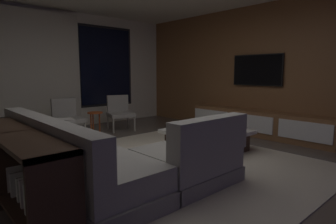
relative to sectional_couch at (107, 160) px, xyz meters
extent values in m
plane|color=#564C44|center=(0.87, 0.11, -0.29)|extent=(9.20, 9.20, 0.00)
cube|color=silver|center=(0.87, 3.77, 1.06)|extent=(6.60, 0.12, 2.70)
cube|color=black|center=(2.17, 3.70, 1.16)|extent=(1.52, 0.02, 2.02)
cube|color=black|center=(2.17, 3.69, 1.16)|extent=(1.40, 0.03, 1.90)
cube|color=beige|center=(0.32, 3.59, 1.01)|extent=(2.10, 0.12, 2.60)
cube|color=brown|center=(3.93, 0.11, 1.06)|extent=(0.12, 7.80, 2.70)
cube|color=beige|center=(1.22, 0.01, -0.28)|extent=(3.20, 3.80, 0.01)
cube|color=gray|center=(-0.24, 0.23, -0.20)|extent=(0.90, 2.50, 0.18)
cube|color=#9E9991|center=(-0.24, 0.23, 0.01)|extent=(0.86, 2.42, 0.24)
cube|color=#9E9991|center=(-0.59, 0.23, 0.33)|extent=(0.20, 2.50, 0.40)
cube|color=#9E9991|center=(-0.24, 1.38, 0.22)|extent=(0.90, 0.20, 0.18)
cube|color=gray|center=(0.74, -0.57, -0.20)|extent=(1.10, 0.90, 0.18)
cube|color=#9E9991|center=(0.74, -0.57, 0.01)|extent=(1.07, 0.86, 0.24)
cube|color=#9E9991|center=(0.74, -0.92, 0.33)|extent=(1.10, 0.20, 0.40)
cube|color=beige|center=(-0.47, 0.78, 0.29)|extent=(0.10, 0.36, 0.36)
cube|color=#B2A893|center=(-0.47, -0.07, 0.29)|extent=(0.10, 0.36, 0.36)
cube|color=#352217|center=(1.97, 0.14, -0.14)|extent=(1.00, 1.00, 0.30)
cube|color=white|center=(1.97, 0.14, 0.04)|extent=(1.16, 1.16, 0.06)
cube|color=#B74A57|center=(1.87, 0.23, 0.08)|extent=(0.23, 0.16, 0.03)
cube|color=slate|center=(1.86, 0.24, 0.11)|extent=(0.28, 0.16, 0.02)
cylinder|color=#B2ADA0|center=(2.02, 2.26, -0.11)|extent=(0.04, 0.04, 0.36)
cylinder|color=#B2ADA0|center=(1.56, 2.40, -0.11)|extent=(0.04, 0.04, 0.36)
cylinder|color=#B2ADA0|center=(2.16, 2.74, -0.11)|extent=(0.04, 0.04, 0.36)
cylinder|color=#B2ADA0|center=(1.70, 2.88, -0.11)|extent=(0.04, 0.04, 0.36)
cube|color=#9E9991|center=(1.86, 2.57, 0.07)|extent=(0.68, 0.69, 0.08)
cube|color=#9E9991|center=(1.93, 2.80, 0.30)|extent=(0.49, 0.22, 0.38)
cylinder|color=#B2ADA0|center=(0.88, 2.35, -0.11)|extent=(0.04, 0.04, 0.36)
cylinder|color=#B2ADA0|center=(0.40, 2.38, -0.11)|extent=(0.04, 0.04, 0.36)
cylinder|color=#B2ADA0|center=(0.92, 2.85, -0.11)|extent=(0.04, 0.04, 0.36)
cylinder|color=#B2ADA0|center=(0.44, 2.88, -0.11)|extent=(0.04, 0.04, 0.36)
cube|color=#9E9991|center=(0.66, 2.62, 0.07)|extent=(0.58, 0.60, 0.08)
cube|color=#9E9991|center=(0.68, 2.85, 0.30)|extent=(0.49, 0.12, 0.38)
cylinder|color=#BF4C1E|center=(1.17, 2.66, -0.06)|extent=(0.03, 0.03, 0.46)
cylinder|color=#BF4C1E|center=(1.37, 2.66, -0.06)|extent=(0.03, 0.03, 0.46)
cylinder|color=#BF4C1E|center=(1.27, 2.76, -0.06)|extent=(0.03, 0.03, 0.46)
cylinder|color=#BF4C1E|center=(1.27, 2.66, 0.16)|extent=(0.32, 0.32, 0.02)
cube|color=brown|center=(3.65, 0.21, -0.03)|extent=(0.44, 3.10, 0.52)
cube|color=white|center=(3.41, -0.84, 0.00)|extent=(0.02, 0.93, 0.33)
cube|color=white|center=(3.41, 0.21, 0.00)|extent=(0.02, 0.93, 0.33)
cube|color=white|center=(3.41, 1.25, 0.00)|extent=(0.02, 0.93, 0.33)
cube|color=#352214|center=(3.60, -0.65, -0.17)|extent=(0.33, 0.68, 0.19)
cube|color=#9393AE|center=(3.60, -0.91, -0.19)|extent=(0.03, 0.04, 0.15)
cube|color=#D772BB|center=(3.60, -0.78, -0.18)|extent=(0.03, 0.04, 0.17)
cube|color=#C79EC9|center=(3.60, -0.65, -0.19)|extent=(0.03, 0.04, 0.15)
cube|color=#C7CA5C|center=(3.60, -0.52, -0.18)|extent=(0.03, 0.04, 0.17)
cube|color=#AF725B|center=(3.60, -0.39, -0.18)|extent=(0.03, 0.04, 0.18)
cube|color=black|center=(3.82, 0.36, 1.06)|extent=(0.04, 1.12, 0.65)
cube|color=black|center=(3.82, 0.36, 1.06)|extent=(0.05, 1.08, 0.61)
cube|color=#352217|center=(-0.91, 0.13, 0.43)|extent=(0.40, 2.10, 0.04)
cube|color=#352217|center=(-0.91, 0.13, -0.15)|extent=(0.38, 2.04, 0.03)
cube|color=#352217|center=(-0.91, -0.90, 0.08)|extent=(0.40, 0.04, 0.74)
cube|color=#352217|center=(-0.91, 0.13, 0.08)|extent=(0.38, 0.03, 0.74)
cube|color=silver|center=(-0.90, -0.74, -0.02)|extent=(0.18, 0.04, 0.22)
cube|color=silver|center=(-0.91, -0.60, -0.02)|extent=(0.18, 0.04, 0.23)
cube|color=silver|center=(-0.92, -0.45, 0.00)|extent=(0.18, 0.04, 0.26)
cube|color=silver|center=(-0.91, -0.31, -0.01)|extent=(0.18, 0.04, 0.25)
cube|color=white|center=(-0.90, -0.16, -0.03)|extent=(0.18, 0.04, 0.22)
cube|color=silver|center=(-0.92, -0.02, -0.02)|extent=(0.18, 0.04, 0.23)
cube|color=silver|center=(-0.92, 0.13, -0.01)|extent=(0.18, 0.04, 0.25)
cube|color=white|center=(-0.91, 0.28, -0.01)|extent=(0.18, 0.04, 0.24)
cube|color=white|center=(-0.90, 0.42, -0.02)|extent=(0.18, 0.04, 0.23)
cube|color=white|center=(-0.91, 0.57, -0.01)|extent=(0.18, 0.04, 0.24)
cube|color=silver|center=(-0.92, 0.71, -0.02)|extent=(0.18, 0.04, 0.24)
camera|label=1|loc=(-1.60, -2.81, 1.01)|focal=30.22mm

